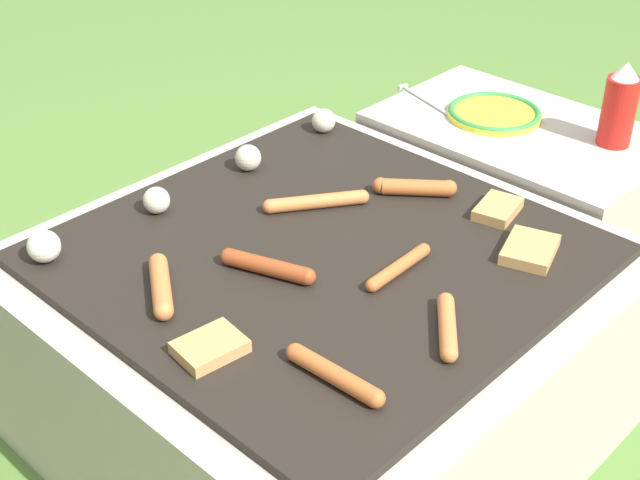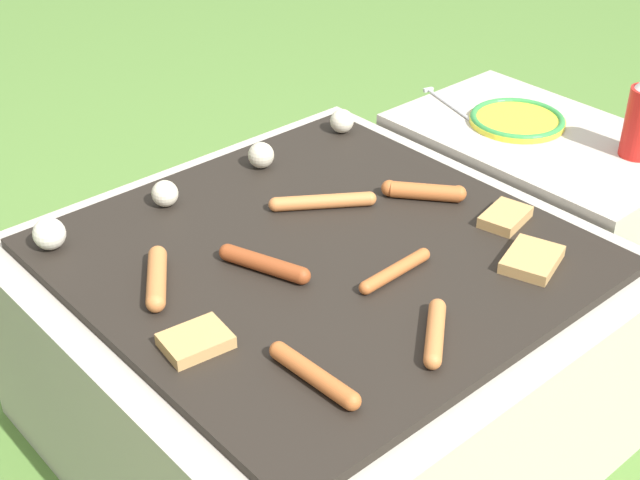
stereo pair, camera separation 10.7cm
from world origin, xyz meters
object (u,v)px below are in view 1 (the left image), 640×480
Objects in this scene: plate_colorful at (494,113)px; fork_utensil at (426,101)px; sausage_front_center at (399,267)px; condiment_bottle at (620,106)px.

fork_utensil is at bearing 105.23° from plate_colorful.
fork_utensil is (0.57, 0.39, -0.01)m from sausage_front_center.
sausage_front_center is 0.78× the size of plate_colorful.
condiment_bottle reaches higher than plate_colorful.
plate_colorful is at bearing -74.77° from fork_utensil.
condiment_bottle is 0.83× the size of fork_utensil.
fork_utensil is (-0.04, 0.16, -0.01)m from plate_colorful.
fork_utensil is at bearing 104.04° from condiment_bottle.
plate_colorful is 0.16m from fork_utensil.
condiment_bottle reaches higher than sausage_front_center.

